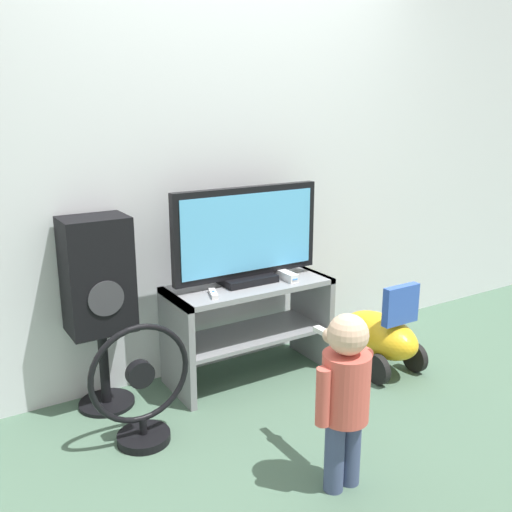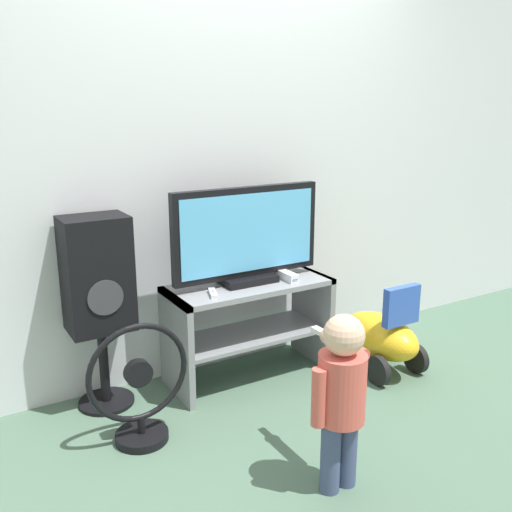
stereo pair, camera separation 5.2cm
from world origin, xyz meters
TOP-DOWN VIEW (x-y plane):
  - ground_plane at (0.00, 0.00)m, footprint 16.00×16.00m
  - wall_back at (0.00, 0.48)m, footprint 10.00×0.06m
  - tv_stand at (0.00, 0.20)m, footprint 0.95×0.40m
  - television at (0.00, 0.22)m, footprint 0.90×0.20m
  - game_console at (0.22, 0.16)m, footprint 0.05×0.20m
  - remote_primary at (-0.27, 0.11)m, footprint 0.07×0.13m
  - child at (-0.19, -0.86)m, footprint 0.29×0.45m
  - speaker_tower at (-0.82, 0.31)m, footprint 0.33×0.29m
  - floor_fan at (-0.78, -0.12)m, footprint 0.49×0.25m
  - ride_on_toy at (0.72, -0.13)m, footprint 0.34×0.56m

SIDE VIEW (x-z plane):
  - ground_plane at x=0.00m, z-range 0.00..0.00m
  - ride_on_toy at x=0.72m, z-range -0.07..0.50m
  - floor_fan at x=-0.78m, z-range -0.03..0.56m
  - tv_stand at x=0.00m, z-range 0.08..0.66m
  - child at x=-0.19m, z-range 0.07..0.84m
  - remote_primary at x=-0.27m, z-range 0.57..0.60m
  - game_console at x=0.22m, z-range 0.57..0.62m
  - speaker_tower at x=-0.82m, z-range 0.18..1.20m
  - television at x=0.00m, z-range 0.57..1.12m
  - wall_back at x=0.00m, z-range 0.00..2.60m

